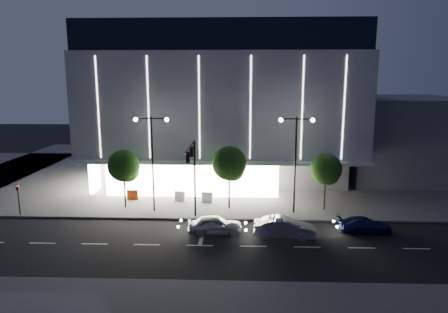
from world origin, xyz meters
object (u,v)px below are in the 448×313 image
object	(u,v)px
ped_signal_far	(18,196)
tree_left	(124,168)
street_lamp_east	(296,151)
barrier_d	(207,197)
barrier_b	(180,196)
traffic_mast	(193,166)
car_second	(284,228)
tree_mid	(230,165)
car_lead	(215,225)
street_lamp_west	(152,150)
car_third	(365,225)
barrier_a	(132,195)
tree_right	(326,171)

from	to	relation	value
ped_signal_far	tree_left	size ratio (longest dim) A/B	0.52
street_lamp_east	barrier_d	distance (m)	10.24
street_lamp_east	barrier_d	bearing A→B (deg)	160.42
street_lamp_east	barrier_b	bearing A→B (deg)	163.97
traffic_mast	street_lamp_east	distance (m)	9.43
ped_signal_far	car_second	xyz separation A→B (m)	(23.50, -4.13, -1.10)
ped_signal_far	tree_mid	size ratio (longest dim) A/B	0.49
ped_signal_far	barrier_b	distance (m)	14.79
car_lead	barrier_d	bearing A→B (deg)	2.00
car_lead	barrier_d	size ratio (longest dim) A/B	3.97
traffic_mast	street_lamp_west	distance (m)	4.89
street_lamp_east	car_second	distance (m)	7.79
traffic_mast	car_third	xyz separation A→B (m)	(14.17, -1.69, -4.41)
car_second	barrier_a	bearing A→B (deg)	61.84
tree_left	car_second	bearing A→B (deg)	-24.70
car_second	car_third	distance (m)	6.79
car_second	car_third	bearing A→B (deg)	-75.14
ped_signal_far	car_third	world-z (taller)	ped_signal_far
car_second	car_third	world-z (taller)	car_second
car_third	car_lead	bearing A→B (deg)	88.76
tree_left	barrier_d	size ratio (longest dim) A/B	5.20
tree_right	barrier_a	bearing A→B (deg)	172.73
tree_right	car_second	world-z (taller)	tree_right
traffic_mast	car_second	distance (m)	9.11
street_lamp_east	tree_right	xyz separation A→B (m)	(3.03, 1.02, -2.07)
tree_right	barrier_d	xyz separation A→B (m)	(-11.27, 1.91, -3.23)
car_lead	car_second	size ratio (longest dim) A/B	0.91
street_lamp_west	tree_mid	xyz separation A→B (m)	(7.03, 1.02, -1.62)
street_lamp_east	ped_signal_far	distance (m)	25.37
tree_mid	barrier_a	xyz separation A→B (m)	(-9.98, 2.42, -3.68)
street_lamp_east	ped_signal_far	xyz separation A→B (m)	(-25.00, -1.50, -4.07)
ped_signal_far	barrier_d	bearing A→B (deg)	14.83
tree_right	barrier_b	world-z (taller)	tree_right
street_lamp_west	ped_signal_far	size ratio (longest dim) A/B	3.00
car_lead	traffic_mast	bearing A→B (deg)	33.01
tree_left	car_second	size ratio (longest dim) A/B	1.19
car_second	barrier_d	world-z (taller)	car_second
car_second	barrier_b	bearing A→B (deg)	51.22
traffic_mast	barrier_b	size ratio (longest dim) A/B	6.43
tree_right	car_third	size ratio (longest dim) A/B	1.29
street_lamp_west	car_lead	size ratio (longest dim) A/B	2.06
tree_left	barrier_d	world-z (taller)	tree_left
street_lamp_east	tree_left	bearing A→B (deg)	176.35
car_second	barrier_b	size ratio (longest dim) A/B	4.37
ped_signal_far	tree_mid	bearing A→B (deg)	7.55
ped_signal_far	car_lead	world-z (taller)	ped_signal_far
street_lamp_east	tree_mid	world-z (taller)	street_lamp_east
street_lamp_west	barrier_d	distance (m)	7.70
ped_signal_far	barrier_b	size ratio (longest dim) A/B	2.73
street_lamp_east	barrier_a	bearing A→B (deg)	167.83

